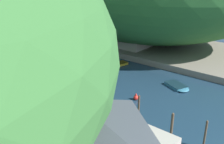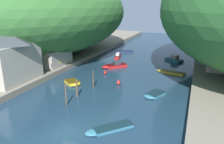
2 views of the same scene
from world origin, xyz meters
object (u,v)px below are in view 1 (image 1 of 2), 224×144
(boat_cabin_cruiser, at_px, (112,66))
(person_by_boathouse, at_px, (33,128))
(channel_buoy_far, at_px, (86,99))
(person_on_quay, at_px, (48,138))
(boat_mid_channel, at_px, (117,133))
(channel_buoy_near, at_px, (136,97))
(right_bank_cottage, at_px, (131,36))
(boat_small_dinghy, at_px, (59,88))
(boat_open_rowboat, at_px, (178,87))
(boat_far_right_bank, at_px, (8,77))
(boat_far_upstream, at_px, (69,53))

(boat_cabin_cruiser, relative_size, person_by_boathouse, 3.79)
(channel_buoy_far, bearing_deg, person_on_quay, -153.56)
(boat_mid_channel, xyz_separation_m, channel_buoy_near, (8.01, 2.95, 0.11))
(right_bank_cottage, relative_size, boat_cabin_cruiser, 1.29)
(boat_small_dinghy, distance_m, boat_cabin_cruiser, 12.95)
(boat_small_dinghy, bearing_deg, boat_mid_channel, 122.52)
(right_bank_cottage, height_order, person_on_quay, right_bank_cottage)
(channel_buoy_far, bearing_deg, person_by_boathouse, -166.32)
(boat_open_rowboat, bearing_deg, person_by_boathouse, 10.68)
(channel_buoy_near, distance_m, person_by_boathouse, 14.91)
(boat_open_rowboat, xyz_separation_m, boat_far_right_bank, (-14.62, 23.25, 0.22))
(boat_small_dinghy, relative_size, boat_open_rowboat, 1.27)
(boat_far_right_bank, relative_size, channel_buoy_far, 5.39)
(right_bank_cottage, xyz_separation_m, channel_buoy_far, (-23.41, -9.33, -2.94))
(channel_buoy_near, height_order, person_by_boathouse, person_by_boathouse)
(boat_open_rowboat, distance_m, channel_buoy_far, 14.23)
(boat_open_rowboat, bearing_deg, channel_buoy_far, -8.37)
(boat_far_right_bank, bearing_deg, person_by_boathouse, -121.40)
(right_bank_cottage, distance_m, boat_open_rowboat, 20.74)
(boat_small_dinghy, distance_m, channel_buoy_near, 11.58)
(boat_open_rowboat, distance_m, boat_mid_channel, 15.20)
(boat_far_upstream, bearing_deg, boat_far_right_bank, 133.61)
(right_bank_cottage, distance_m, boat_cabin_cruiser, 11.57)
(boat_far_upstream, distance_m, person_on_quay, 31.37)
(boat_small_dinghy, xyz_separation_m, boat_cabin_cruiser, (12.94, 0.31, -0.24))
(boat_mid_channel, relative_size, person_on_quay, 2.46)
(channel_buoy_far, bearing_deg, boat_small_dinghy, 91.52)
(boat_cabin_cruiser, bearing_deg, boat_open_rowboat, -169.87)
(boat_cabin_cruiser, relative_size, channel_buoy_near, 6.14)
(boat_cabin_cruiser, bearing_deg, right_bank_cottage, -58.68)
(boat_far_upstream, height_order, boat_far_right_bank, boat_far_upstream)
(channel_buoy_far, distance_m, person_on_quay, 11.19)
(boat_mid_channel, height_order, person_by_boathouse, person_by_boathouse)
(right_bank_cottage, bearing_deg, boat_small_dinghy, -171.06)
(boat_cabin_cruiser, bearing_deg, person_by_boathouse, 123.78)
(boat_small_dinghy, relative_size, boat_mid_channel, 1.37)
(person_on_quay, bearing_deg, boat_small_dinghy, -53.14)
(boat_far_upstream, xyz_separation_m, channel_buoy_near, (-7.39, -22.17, -0.09))
(boat_cabin_cruiser, bearing_deg, boat_far_upstream, 16.71)
(boat_open_rowboat, xyz_separation_m, person_on_quay, (-21.87, 2.78, 1.87))
(right_bank_cottage, distance_m, boat_mid_channel, 31.81)
(right_bank_cottage, distance_m, boat_far_right_bank, 26.94)
(boat_open_rowboat, bearing_deg, person_on_quay, 17.13)
(boat_open_rowboat, height_order, channel_buoy_near, channel_buoy_near)
(boat_small_dinghy, bearing_deg, right_bank_cottage, -125.62)
(boat_far_upstream, height_order, person_on_quay, person_on_quay)
(boat_cabin_cruiser, bearing_deg, channel_buoy_near, 156.96)
(boat_mid_channel, bearing_deg, boat_far_upstream, -175.59)
(boat_open_rowboat, height_order, boat_mid_channel, boat_mid_channel)
(boat_small_dinghy, distance_m, boat_far_upstream, 16.98)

